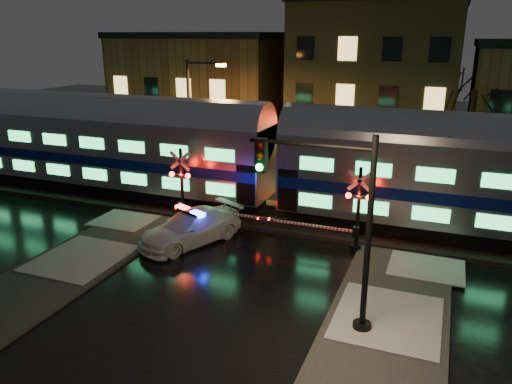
% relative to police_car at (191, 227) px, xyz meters
% --- Properties ---
extents(ground, '(120.00, 120.00, 0.00)m').
position_rel_police_car_xyz_m(ground, '(3.00, -0.50, -0.76)').
color(ground, black).
rests_on(ground, ground).
extents(ballast, '(90.00, 4.20, 0.24)m').
position_rel_police_car_xyz_m(ballast, '(3.00, 4.50, -0.64)').
color(ballast, black).
rests_on(ballast, ground).
extents(sidewalk_left, '(4.00, 20.00, 0.12)m').
position_rel_police_car_xyz_m(sidewalk_left, '(-3.50, -6.50, -0.70)').
color(sidewalk_left, '#2D2D2D').
rests_on(sidewalk_left, ground).
extents(sidewalk_right, '(4.00, 20.00, 0.12)m').
position_rel_police_car_xyz_m(sidewalk_right, '(9.50, -6.50, -0.70)').
color(sidewalk_right, '#2D2D2D').
rests_on(sidewalk_right, ground).
extents(building_left, '(14.00, 10.00, 9.00)m').
position_rel_police_car_xyz_m(building_left, '(-10.00, 21.50, 3.74)').
color(building_left, brown).
rests_on(building_left, ground).
extents(building_mid, '(12.00, 11.00, 11.50)m').
position_rel_police_car_xyz_m(building_mid, '(5.00, 22.00, 4.99)').
color(building_mid, brown).
rests_on(building_mid, ground).
extents(train, '(51.00, 3.12, 5.92)m').
position_rel_police_car_xyz_m(train, '(2.66, 4.50, 2.62)').
color(train, black).
rests_on(train, ballast).
extents(police_car, '(4.04, 5.61, 1.68)m').
position_rel_police_car_xyz_m(police_car, '(0.00, 0.00, 0.00)').
color(police_car, white).
rests_on(police_car, ground).
extents(crossing_signal_right, '(5.52, 0.64, 3.91)m').
position_rel_police_car_xyz_m(crossing_signal_right, '(7.03, 1.80, 0.85)').
color(crossing_signal_right, black).
rests_on(crossing_signal_right, ground).
extents(crossing_signal_left, '(5.67, 0.65, 4.01)m').
position_rel_police_car_xyz_m(crossing_signal_left, '(-1.10, 1.80, 0.90)').
color(crossing_signal_left, black).
rests_on(crossing_signal_left, ground).
extents(traffic_light, '(4.26, 0.74, 6.59)m').
position_rel_police_car_xyz_m(traffic_light, '(7.75, -4.50, 2.74)').
color(traffic_light, black).
rests_on(traffic_light, ground).
extents(streetlight, '(2.64, 0.28, 7.90)m').
position_rel_police_car_xyz_m(streetlight, '(-4.28, 8.50, 3.79)').
color(streetlight, black).
rests_on(streetlight, ground).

